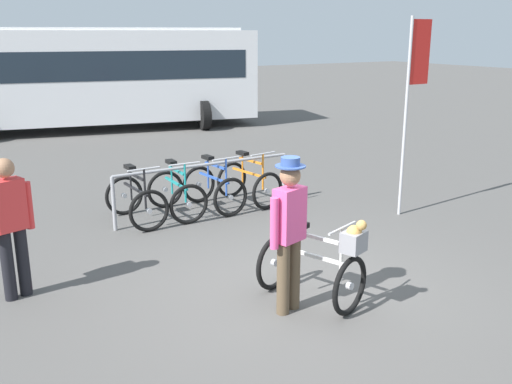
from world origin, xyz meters
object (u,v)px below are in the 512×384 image
(racked_bike_blue, at_px, (214,188))
(pedestrian_with_backpack, at_px, (9,219))
(bus_distant, at_px, (90,73))
(racked_bike_orange, at_px, (249,183))
(banner_flag, at_px, (414,79))
(person_with_featured_bike, at_px, (289,229))
(racked_bike_black, at_px, (136,201))
(racked_bike_teal, at_px, (176,194))
(featured_bicycle, at_px, (320,264))

(racked_bike_blue, bearing_deg, pedestrian_with_backpack, -151.82)
(bus_distant, bearing_deg, racked_bike_orange, -89.51)
(racked_bike_orange, xyz_separation_m, banner_flag, (1.96, -1.87, 1.86))
(person_with_featured_bike, bearing_deg, racked_bike_blue, 74.96)
(racked_bike_blue, xyz_separation_m, person_with_featured_bike, (-1.02, -3.78, 0.58))
(racked_bike_blue, bearing_deg, racked_bike_black, -179.19)
(banner_flag, bearing_deg, racked_bike_orange, 136.34)
(racked_bike_black, relative_size, person_with_featured_bike, 0.65)
(racked_bike_black, xyz_separation_m, banner_flag, (4.06, -1.84, 1.86))
(racked_bike_blue, relative_size, bus_distant, 0.11)
(racked_bike_teal, relative_size, pedestrian_with_backpack, 0.68)
(racked_bike_orange, xyz_separation_m, bus_distant, (-0.08, 9.51, 1.37))
(racked_bike_black, xyz_separation_m, bus_distant, (2.02, 9.54, 1.37))
(racked_bike_orange, distance_m, bus_distant, 9.61)
(person_with_featured_bike, relative_size, bus_distant, 0.17)
(racked_bike_blue, xyz_separation_m, featured_bicycle, (-0.63, -3.83, 0.12))
(pedestrian_with_backpack, height_order, bus_distant, bus_distant)
(person_with_featured_bike, distance_m, pedestrian_with_backpack, 3.13)
(featured_bicycle, xyz_separation_m, person_with_featured_bike, (-0.39, 0.05, 0.46))
(racked_bike_teal, height_order, featured_bicycle, featured_bicycle)
(featured_bicycle, height_order, bus_distant, bus_distant)
(racked_bike_black, height_order, featured_bicycle, featured_bicycle)
(pedestrian_with_backpack, bearing_deg, bus_distant, 70.10)
(racked_bike_orange, relative_size, featured_bicycle, 0.94)
(racked_bike_black, distance_m, featured_bicycle, 3.89)
(racked_bike_blue, distance_m, banner_flag, 3.74)
(racked_bike_orange, distance_m, person_with_featured_bike, 4.20)
(racked_bike_teal, xyz_separation_m, racked_bike_blue, (0.70, 0.01, 0.00))
(racked_bike_teal, relative_size, racked_bike_blue, 0.97)
(racked_bike_orange, bearing_deg, racked_bike_black, -179.19)
(racked_bike_teal, bearing_deg, racked_bike_orange, 0.81)
(racked_bike_teal, xyz_separation_m, pedestrian_with_backpack, (-2.80, -1.87, 0.57))
(racked_bike_blue, distance_m, featured_bicycle, 3.88)
(racked_bike_black, bearing_deg, featured_bicycle, -78.53)
(featured_bicycle, relative_size, person_with_featured_bike, 0.73)
(person_with_featured_bike, bearing_deg, racked_bike_orange, 65.64)
(person_with_featured_bike, distance_m, bus_distant, 13.42)
(racked_bike_black, distance_m, banner_flag, 4.83)
(racked_bike_blue, bearing_deg, banner_flag, -34.97)
(racked_bike_orange, xyz_separation_m, pedestrian_with_backpack, (-4.20, -1.89, 0.57))
(racked_bike_black, distance_m, racked_bike_blue, 1.40)
(pedestrian_with_backpack, distance_m, banner_flag, 6.30)
(racked_bike_teal, xyz_separation_m, racked_bike_orange, (1.40, 0.02, 0.00))
(racked_bike_orange, bearing_deg, person_with_featured_bike, -114.36)
(person_with_featured_bike, bearing_deg, racked_bike_teal, 85.21)
(racked_bike_teal, distance_m, pedestrian_with_backpack, 3.42)
(featured_bicycle, height_order, person_with_featured_bike, person_with_featured_bike)
(racked_bike_black, bearing_deg, banner_flag, -24.39)
(racked_bike_orange, height_order, bus_distant, bus_distant)
(person_with_featured_bike, height_order, pedestrian_with_backpack, person_with_featured_bike)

